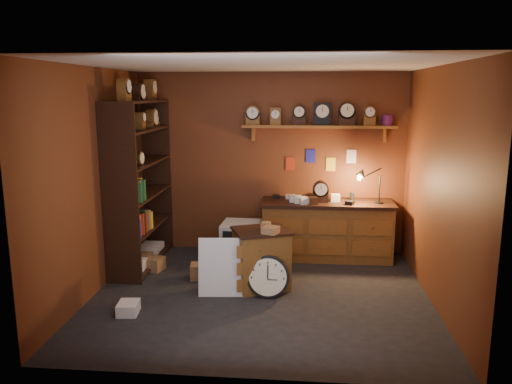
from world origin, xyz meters
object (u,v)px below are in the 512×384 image
object	(u,v)px
shelving_unit	(138,177)
low_cabinet	(261,256)
workbench	(327,227)
big_round_clock	(268,277)

from	to	relation	value
shelving_unit	low_cabinet	xyz separation A→B (m)	(1.78, -0.74, -0.85)
shelving_unit	low_cabinet	world-z (taller)	shelving_unit
workbench	big_round_clock	distance (m)	1.72
shelving_unit	big_round_clock	distance (m)	2.37
low_cabinet	big_round_clock	xyz separation A→B (m)	(0.10, -0.28, -0.16)
shelving_unit	workbench	distance (m)	2.80
shelving_unit	workbench	bearing A→B (deg)	10.59
workbench	low_cabinet	xyz separation A→B (m)	(-0.87, -1.24, -0.07)
workbench	big_round_clock	world-z (taller)	workbench
low_cabinet	big_round_clock	size ratio (longest dim) A/B	1.64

